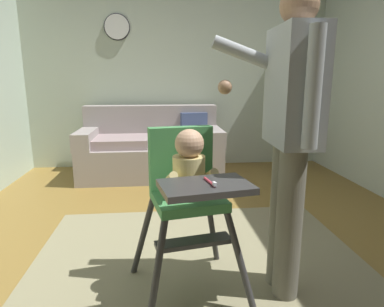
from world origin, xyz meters
TOP-DOWN VIEW (x-y plane):
  - ground at (0.00, 0.00)m, footprint 5.62×6.54m
  - wall_far at (0.00, 2.50)m, footprint 4.82×0.06m
  - area_rug at (-0.03, -0.46)m, footprint 2.20×2.37m
  - couch at (-0.37, 1.98)m, footprint 1.73×0.86m
  - high_chair at (-0.13, -0.46)m, footprint 0.70×0.80m
  - adult_standing at (0.41, -0.49)m, footprint 0.51×0.51m
  - toy_ball at (0.79, 0.44)m, footprint 0.15×0.15m
  - wall_clock at (-0.79, 2.46)m, footprint 0.33×0.04m

SIDE VIEW (x-z plane):
  - ground at x=0.00m, z-range -0.10..0.00m
  - area_rug at x=-0.03m, z-range 0.00..0.01m
  - toy_ball at x=0.79m, z-range 0.00..0.15m
  - couch at x=-0.37m, z-range -0.10..0.76m
  - high_chair at x=-0.13m, z-range 0.18..1.13m
  - adult_standing at x=0.41m, z-range 0.11..1.74m
  - wall_far at x=0.00m, z-range 0.00..2.74m
  - wall_clock at x=-0.79m, z-range 1.69..2.02m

